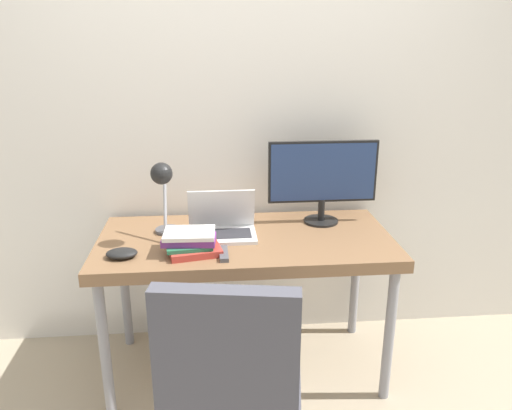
% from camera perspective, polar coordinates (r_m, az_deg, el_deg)
% --- Properties ---
extents(wall_back, '(8.00, 0.05, 2.60)m').
position_cam_1_polar(wall_back, '(2.77, -1.91, 9.78)').
color(wall_back, silver).
rests_on(wall_back, ground_plane).
extents(desk, '(1.47, 0.71, 0.78)m').
position_cam_1_polar(desk, '(2.53, -1.20, -5.13)').
color(desk, brown).
rests_on(desk, ground_plane).
extents(laptop, '(0.34, 0.23, 0.23)m').
position_cam_1_polar(laptop, '(2.52, -3.90, -2.45)').
color(laptop, silver).
rests_on(laptop, desk).
extents(monitor, '(0.58, 0.19, 0.44)m').
position_cam_1_polar(monitor, '(2.65, 7.63, 3.26)').
color(monitor, black).
rests_on(monitor, desk).
extents(desk_lamp, '(0.13, 0.27, 0.40)m').
position_cam_1_polar(desk_lamp, '(2.41, -10.57, 2.04)').
color(desk_lamp, '#4C4C51').
rests_on(desk_lamp, desk).
extents(office_chair, '(0.58, 0.57, 1.00)m').
position_cam_1_polar(office_chair, '(1.89, -2.86, -19.63)').
color(office_chair, black).
rests_on(office_chair, ground_plane).
extents(book_stack, '(0.28, 0.22, 0.10)m').
position_cam_1_polar(book_stack, '(2.33, -7.42, -4.32)').
color(book_stack, '#B2382D').
rests_on(book_stack, desk).
extents(tv_remote, '(0.04, 0.16, 0.02)m').
position_cam_1_polar(tv_remote, '(2.30, -3.72, -5.57)').
color(tv_remote, '#4C4C51').
rests_on(tv_remote, desk).
extents(game_controller, '(0.14, 0.11, 0.04)m').
position_cam_1_polar(game_controller, '(2.36, -15.10, -5.35)').
color(game_controller, black).
rests_on(game_controller, desk).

